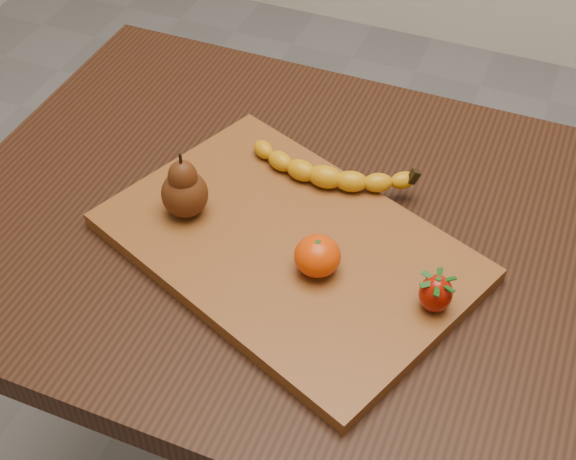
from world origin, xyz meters
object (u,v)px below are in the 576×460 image
at_px(table, 319,280).
at_px(pear, 184,184).
at_px(mandarin, 317,256).
at_px(cutting_board, 288,247).

xyz_separation_m(table, pear, (-0.17, -0.05, 0.17)).
xyz_separation_m(pear, mandarin, (0.19, -0.03, -0.02)).
distance_m(table, mandarin, 0.17).
distance_m(table, pear, 0.24).
bearing_deg(pear, mandarin, -9.34).
relative_size(table, cutting_board, 2.22).
xyz_separation_m(table, mandarin, (0.03, -0.08, 0.14)).
height_order(table, mandarin, mandarin).
bearing_deg(mandarin, pear, 170.66).
bearing_deg(pear, cutting_board, -0.42).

